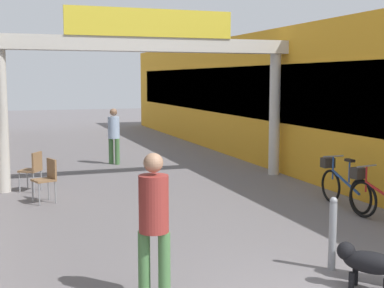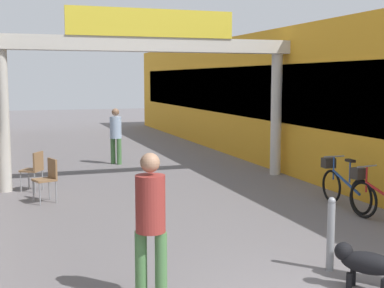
% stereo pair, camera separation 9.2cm
% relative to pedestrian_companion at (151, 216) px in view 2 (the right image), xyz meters
% --- Properties ---
extents(storefront_right, '(3.00, 26.00, 3.84)m').
position_rel_pedestrian_companion_xyz_m(storefront_right, '(6.81, 9.35, 0.95)').
color(storefront_right, gold).
rests_on(storefront_right, ground_plane).
extents(arcade_sign_gateway, '(7.40, 0.47, 4.11)m').
position_rel_pedestrian_companion_xyz_m(arcade_sign_gateway, '(1.71, 6.69, 1.93)').
color(arcade_sign_gateway, beige).
rests_on(arcade_sign_gateway, ground_plane).
extents(pedestrian_companion, '(0.47, 0.47, 1.69)m').
position_rel_pedestrian_companion_xyz_m(pedestrian_companion, '(0.00, 0.00, 0.00)').
color(pedestrian_companion, '#4C7F47').
rests_on(pedestrian_companion, ground_plane).
extents(pedestrian_carrying_crate, '(0.48, 0.48, 1.64)m').
position_rel_pedestrian_companion_xyz_m(pedestrian_carrying_crate, '(1.42, 9.76, -0.03)').
color(pedestrian_carrying_crate, '#4C7F47').
rests_on(pedestrian_carrying_crate, ground_plane).
extents(dog_on_leash, '(0.67, 0.73, 0.55)m').
position_rel_pedestrian_companion_xyz_m(dog_on_leash, '(2.45, -0.57, -0.62)').
color(dog_on_leash, black).
rests_on(dog_on_leash, ground_plane).
extents(bicycle_red_second, '(0.46, 1.68, 0.98)m').
position_rel_pedestrian_companion_xyz_m(bicycle_red_second, '(4.58, 1.86, -0.53)').
color(bicycle_red_second, black).
rests_on(bicycle_red_second, ground_plane).
extents(bicycle_blue_third, '(0.46, 1.69, 0.98)m').
position_rel_pedestrian_companion_xyz_m(bicycle_blue_third, '(4.65, 3.08, -0.53)').
color(bicycle_blue_third, black).
rests_on(bicycle_blue_third, ground_plane).
extents(bollard_post_metal, '(0.10, 0.10, 0.98)m').
position_rel_pedestrian_companion_xyz_m(bollard_post_metal, '(2.45, 0.13, -0.47)').
color(bollard_post_metal, gray).
rests_on(bollard_post_metal, ground_plane).
extents(cafe_chair_wood_nearer, '(0.51, 0.51, 0.89)m').
position_rel_pedestrian_companion_xyz_m(cafe_chair_wood_nearer, '(-0.80, 5.35, -0.43)').
color(cafe_chair_wood_nearer, gray).
rests_on(cafe_chair_wood_nearer, ground_plane).
extents(cafe_chair_wood_farther, '(0.55, 0.55, 0.89)m').
position_rel_pedestrian_companion_xyz_m(cafe_chair_wood_farther, '(-1.01, 6.55, -0.43)').
color(cafe_chair_wood_farther, gray).
rests_on(cafe_chair_wood_farther, ground_plane).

